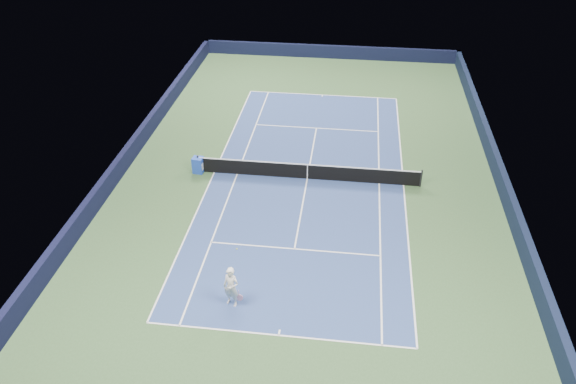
# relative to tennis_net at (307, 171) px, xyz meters

# --- Properties ---
(ground) EXTENTS (40.00, 40.00, 0.00)m
(ground) POSITION_rel_tennis_net_xyz_m (0.00, 0.00, -0.50)
(ground) COLOR #314E2A
(ground) RESTS_ON ground
(wall_far) EXTENTS (22.00, 0.35, 1.10)m
(wall_far) POSITION_rel_tennis_net_xyz_m (0.00, 19.82, 0.05)
(wall_far) COLOR black
(wall_far) RESTS_ON ground
(wall_right) EXTENTS (0.35, 40.00, 1.10)m
(wall_right) POSITION_rel_tennis_net_xyz_m (10.82, 0.00, 0.05)
(wall_right) COLOR #101832
(wall_right) RESTS_ON ground
(wall_left) EXTENTS (0.35, 40.00, 1.10)m
(wall_left) POSITION_rel_tennis_net_xyz_m (-10.82, 0.00, 0.05)
(wall_left) COLOR black
(wall_left) RESTS_ON ground
(court_surface) EXTENTS (10.97, 23.77, 0.01)m
(court_surface) POSITION_rel_tennis_net_xyz_m (0.00, 0.00, -0.50)
(court_surface) COLOR navy
(court_surface) RESTS_ON ground
(baseline_far) EXTENTS (10.97, 0.08, 0.00)m
(baseline_far) POSITION_rel_tennis_net_xyz_m (0.00, 11.88, -0.50)
(baseline_far) COLOR white
(baseline_far) RESTS_ON ground
(baseline_near) EXTENTS (10.97, 0.08, 0.00)m
(baseline_near) POSITION_rel_tennis_net_xyz_m (0.00, -11.88, -0.50)
(baseline_near) COLOR white
(baseline_near) RESTS_ON ground
(sideline_doubles_right) EXTENTS (0.08, 23.77, 0.00)m
(sideline_doubles_right) POSITION_rel_tennis_net_xyz_m (5.49, 0.00, -0.50)
(sideline_doubles_right) COLOR white
(sideline_doubles_right) RESTS_ON ground
(sideline_doubles_left) EXTENTS (0.08, 23.77, 0.00)m
(sideline_doubles_left) POSITION_rel_tennis_net_xyz_m (-5.49, 0.00, -0.50)
(sideline_doubles_left) COLOR white
(sideline_doubles_left) RESTS_ON ground
(sideline_singles_right) EXTENTS (0.08, 23.77, 0.00)m
(sideline_singles_right) POSITION_rel_tennis_net_xyz_m (4.12, 0.00, -0.50)
(sideline_singles_right) COLOR white
(sideline_singles_right) RESTS_ON ground
(sideline_singles_left) EXTENTS (0.08, 23.77, 0.00)m
(sideline_singles_left) POSITION_rel_tennis_net_xyz_m (-4.12, 0.00, -0.50)
(sideline_singles_left) COLOR white
(sideline_singles_left) RESTS_ON ground
(service_line_far) EXTENTS (8.23, 0.08, 0.00)m
(service_line_far) POSITION_rel_tennis_net_xyz_m (0.00, 6.40, -0.50)
(service_line_far) COLOR white
(service_line_far) RESTS_ON ground
(service_line_near) EXTENTS (8.23, 0.08, 0.00)m
(service_line_near) POSITION_rel_tennis_net_xyz_m (0.00, -6.40, -0.50)
(service_line_near) COLOR white
(service_line_near) RESTS_ON ground
(center_service_line) EXTENTS (0.08, 12.80, 0.00)m
(center_service_line) POSITION_rel_tennis_net_xyz_m (0.00, 0.00, -0.50)
(center_service_line) COLOR white
(center_service_line) RESTS_ON ground
(center_mark_far) EXTENTS (0.08, 0.30, 0.00)m
(center_mark_far) POSITION_rel_tennis_net_xyz_m (0.00, 11.73, -0.50)
(center_mark_far) COLOR white
(center_mark_far) RESTS_ON ground
(center_mark_near) EXTENTS (0.08, 0.30, 0.00)m
(center_mark_near) POSITION_rel_tennis_net_xyz_m (0.00, -11.73, -0.50)
(center_mark_near) COLOR white
(center_mark_near) RESTS_ON ground
(tennis_net) EXTENTS (12.90, 0.10, 1.07)m
(tennis_net) POSITION_rel_tennis_net_xyz_m (0.00, 0.00, 0.00)
(tennis_net) COLOR black
(tennis_net) RESTS_ON ground
(sponsor_cube) EXTENTS (0.65, 0.60, 0.97)m
(sponsor_cube) POSITION_rel_tennis_net_xyz_m (-6.40, -0.07, -0.02)
(sponsor_cube) COLOR blue
(sponsor_cube) RESTS_ON ground
(tennis_player) EXTENTS (0.90, 1.36, 2.26)m
(tennis_player) POSITION_rel_tennis_net_xyz_m (-2.21, -10.38, 0.47)
(tennis_player) COLOR white
(tennis_player) RESTS_ON ground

